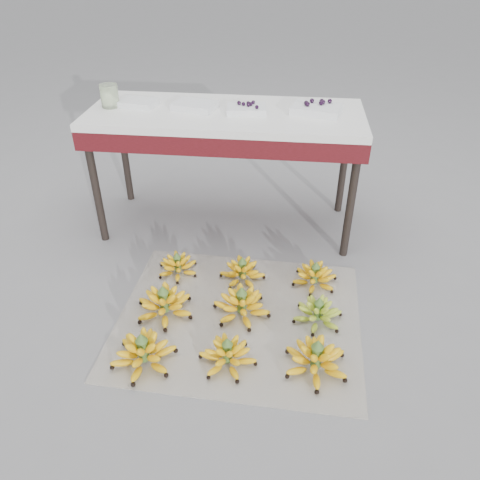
# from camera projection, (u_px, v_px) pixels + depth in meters

# --- Properties ---
(ground) EXTENTS (60.00, 60.00, 0.00)m
(ground) POSITION_uv_depth(u_px,v_px,m) (224.00, 313.00, 2.49)
(ground) COLOR slate
(ground) RESTS_ON ground
(newspaper_mat) EXTENTS (1.29, 1.09, 0.01)m
(newspaper_mat) POSITION_uv_depth(u_px,v_px,m) (239.00, 318.00, 2.45)
(newspaper_mat) COLOR white
(newspaper_mat) RESTS_ON ground
(bunch_front_left) EXTENTS (0.35, 0.35, 0.19)m
(bunch_front_left) POSITION_uv_depth(u_px,v_px,m) (143.00, 353.00, 2.17)
(bunch_front_left) COLOR yellow
(bunch_front_left) RESTS_ON newspaper_mat
(bunch_front_center) EXTENTS (0.35, 0.35, 0.16)m
(bunch_front_center) POSITION_uv_depth(u_px,v_px,m) (228.00, 355.00, 2.17)
(bunch_front_center) COLOR yellow
(bunch_front_center) RESTS_ON newspaper_mat
(bunch_front_right) EXTENTS (0.34, 0.34, 0.19)m
(bunch_front_right) POSITION_uv_depth(u_px,v_px,m) (316.00, 359.00, 2.13)
(bunch_front_right) COLOR yellow
(bunch_front_right) RESTS_ON newspaper_mat
(bunch_mid_left) EXTENTS (0.37, 0.37, 0.19)m
(bunch_mid_left) POSITION_uv_depth(u_px,v_px,m) (164.00, 304.00, 2.45)
(bunch_mid_left) COLOR yellow
(bunch_mid_left) RESTS_ON newspaper_mat
(bunch_mid_center) EXTENTS (0.39, 0.39, 0.18)m
(bunch_mid_center) POSITION_uv_depth(u_px,v_px,m) (242.00, 305.00, 2.44)
(bunch_mid_center) COLOR yellow
(bunch_mid_center) RESTS_ON newspaper_mat
(bunch_mid_right) EXTENTS (0.28, 0.28, 0.16)m
(bunch_mid_right) POSITION_uv_depth(u_px,v_px,m) (318.00, 313.00, 2.40)
(bunch_mid_right) COLOR #8FB020
(bunch_mid_right) RESTS_ON newspaper_mat
(bunch_back_left) EXTENTS (0.31, 0.31, 0.15)m
(bunch_back_left) POSITION_uv_depth(u_px,v_px,m) (178.00, 266.00, 2.74)
(bunch_back_left) COLOR yellow
(bunch_back_left) RESTS_ON newspaper_mat
(bunch_back_center) EXTENTS (0.34, 0.34, 0.16)m
(bunch_back_center) POSITION_uv_depth(u_px,v_px,m) (242.00, 272.00, 2.69)
(bunch_back_center) COLOR yellow
(bunch_back_center) RESTS_ON newspaper_mat
(bunch_back_right) EXTENTS (0.29, 0.29, 0.16)m
(bunch_back_right) POSITION_uv_depth(u_px,v_px,m) (315.00, 276.00, 2.65)
(bunch_back_right) COLOR yellow
(bunch_back_right) RESTS_ON newspaper_mat
(vendor_table) EXTENTS (1.66, 0.66, 0.79)m
(vendor_table) POSITION_uv_depth(u_px,v_px,m) (226.00, 126.00, 2.84)
(vendor_table) COLOR black
(vendor_table) RESTS_ON ground
(tray_far_left) EXTENTS (0.24, 0.19, 0.04)m
(tray_far_left) POSITION_uv_depth(u_px,v_px,m) (138.00, 103.00, 2.86)
(tray_far_left) COLOR silver
(tray_far_left) RESTS_ON vendor_table
(tray_left) EXTENTS (0.28, 0.23, 0.04)m
(tray_left) POSITION_uv_depth(u_px,v_px,m) (195.00, 106.00, 2.82)
(tray_left) COLOR silver
(tray_left) RESTS_ON vendor_table
(tray_right) EXTENTS (0.25, 0.19, 0.06)m
(tray_right) POSITION_uv_depth(u_px,v_px,m) (247.00, 109.00, 2.76)
(tray_right) COLOR silver
(tray_right) RESTS_ON vendor_table
(tray_far_right) EXTENTS (0.32, 0.26, 0.07)m
(tray_far_right) POSITION_uv_depth(u_px,v_px,m) (317.00, 109.00, 2.75)
(tray_far_right) COLOR silver
(tray_far_right) RESTS_ON vendor_table
(glass_jar) EXTENTS (0.14, 0.14, 0.13)m
(glass_jar) POSITION_uv_depth(u_px,v_px,m) (110.00, 96.00, 2.82)
(glass_jar) COLOR beige
(glass_jar) RESTS_ON vendor_table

